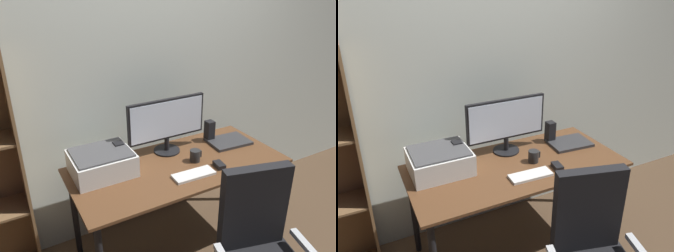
{
  "view_description": "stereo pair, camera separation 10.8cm",
  "coord_description": "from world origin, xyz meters",
  "views": [
    {
      "loc": [
        -1.06,
        -1.73,
        1.93
      ],
      "look_at": [
        -0.07,
        0.04,
        1.04
      ],
      "focal_mm": 35.23,
      "sensor_mm": 36.0,
      "label": 1
    },
    {
      "loc": [
        -0.96,
        -1.78,
        1.93
      ],
      "look_at": [
        -0.07,
        0.04,
        1.04
      ],
      "focal_mm": 35.23,
      "sensor_mm": 36.0,
      "label": 2
    }
  ],
  "objects": [
    {
      "name": "laptop",
      "position": [
        0.53,
        0.09,
        0.75
      ],
      "size": [
        0.34,
        0.25,
        0.02
      ],
      "primitive_type": "cube",
      "rotation": [
        0.0,
        0.0,
        -0.08
      ],
      "color": "#2D2D30",
      "rests_on": "desk"
    },
    {
      "name": "back_wall",
      "position": [
        0.0,
        0.52,
        1.3
      ],
      "size": [
        6.4,
        0.1,
        2.6
      ],
      "primitive_type": "cube",
      "color": "beige",
      "rests_on": "ground"
    },
    {
      "name": "ground_plane",
      "position": [
        0.0,
        0.0,
        0.0
      ],
      "size": [
        12.0,
        12.0,
        0.0
      ],
      "primitive_type": "plane",
      "color": "#4C3826"
    },
    {
      "name": "keyboard",
      "position": [
        0.01,
        -0.18,
        0.75
      ],
      "size": [
        0.29,
        0.12,
        0.02
      ],
      "primitive_type": "cube",
      "rotation": [
        0.0,
        0.0,
        -0.05
      ],
      "color": "silver",
      "rests_on": "desk"
    },
    {
      "name": "speaker_right",
      "position": [
        0.41,
        0.2,
        0.82
      ],
      "size": [
        0.06,
        0.07,
        0.17
      ],
      "primitive_type": "cube",
      "color": "black",
      "rests_on": "desk"
    },
    {
      "name": "printer",
      "position": [
        -0.51,
        0.15,
        0.82
      ],
      "size": [
        0.4,
        0.34,
        0.16
      ],
      "color": "silver",
      "rests_on": "desk"
    },
    {
      "name": "monitor",
      "position": [
        0.02,
        0.21,
        0.98
      ],
      "size": [
        0.62,
        0.2,
        0.42
      ],
      "color": "black",
      "rests_on": "desk"
    },
    {
      "name": "speaker_left",
      "position": [
        -0.36,
        0.2,
        0.82
      ],
      "size": [
        0.06,
        0.07,
        0.17
      ],
      "primitive_type": "cube",
      "color": "black",
      "rests_on": "desk"
    },
    {
      "name": "mouse",
      "position": [
        0.23,
        -0.17,
        0.76
      ],
      "size": [
        0.07,
        0.1,
        0.03
      ],
      "primitive_type": "cube",
      "rotation": [
        0.0,
        0.0,
        -0.14
      ],
      "color": "black",
      "rests_on": "desk"
    },
    {
      "name": "desk",
      "position": [
        0.0,
        0.0,
        0.65
      ],
      "size": [
        1.52,
        0.7,
        0.74
      ],
      "color": "#56351E",
      "rests_on": "ground"
    },
    {
      "name": "coffee_mug",
      "position": [
        0.13,
        -0.02,
        0.78
      ],
      "size": [
        0.09,
        0.07,
        0.09
      ],
      "color": "black",
      "rests_on": "desk"
    }
  ]
}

